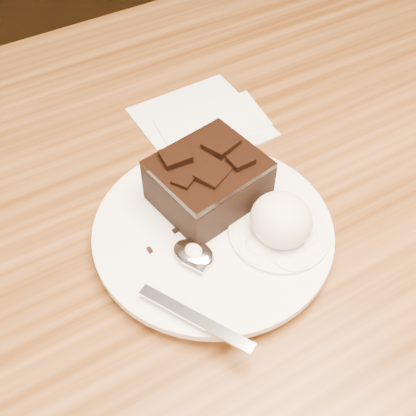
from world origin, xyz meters
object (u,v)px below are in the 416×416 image
plate (213,234)px  ice_cream_scoop (281,220)px  napkin (201,121)px  dining_table (169,372)px  spoon (194,254)px  brownie (208,183)px

plate → ice_cream_scoop: ice_cream_scoop is taller
plate → napkin: 0.18m
dining_table → spoon: spoon is taller
plate → napkin: plate is taller
dining_table → napkin: 0.41m
dining_table → spoon: bearing=-82.3°
dining_table → ice_cream_scoop: size_ratio=19.09×
brownie → napkin: 0.15m
ice_cream_scoop → dining_table: bearing=135.7°
brownie → spoon: bearing=-131.2°
brownie → spoon: 0.08m
napkin → brownie: bearing=-117.1°
brownie → plate: bearing=-113.6°
plate → spoon: spoon is taller
spoon → napkin: (0.12, 0.18, -0.02)m
ice_cream_scoop → napkin: (0.03, 0.20, -0.04)m
plate → napkin: bearing=63.6°
plate → brownie: 0.05m
napkin → plate: bearing=-116.4°
plate → brownie: (0.02, 0.04, 0.03)m
dining_table → napkin: (0.13, 0.11, 0.38)m
plate → ice_cream_scoop: bearing=-36.6°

